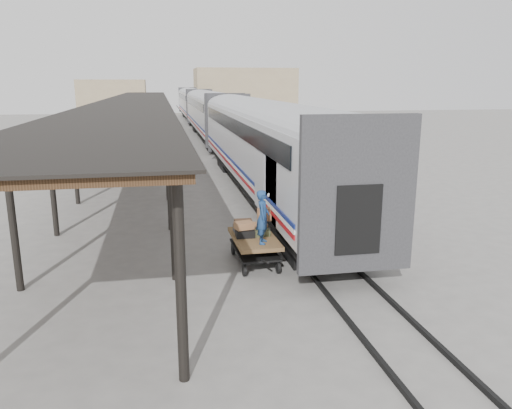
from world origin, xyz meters
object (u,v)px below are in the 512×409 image
Objects in this scene: luggage_tug at (161,151)px; pedestrian at (164,163)px; baggage_cart at (254,243)px; porter at (263,217)px.

luggage_tug is 6.69m from pedestrian.
pedestrian reaches higher than baggage_cart.
porter is 0.95× the size of pedestrian.
porter is at bearing 96.55° from pedestrian.
porter is 16.16m from pedestrian.
luggage_tug is 1.22× the size of porter.
luggage_tug is at bearing -91.62° from pedestrian.
luggage_tug is at bearing 95.59° from baggage_cart.
pedestrian is at bearing -101.35° from luggage_tug.
baggage_cart is at bearing -95.70° from luggage_tug.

